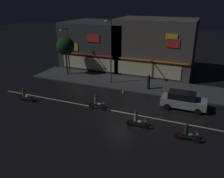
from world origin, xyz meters
name	(u,v)px	position (x,y,z in m)	size (l,w,h in m)	color
ground_plane	(121,112)	(0.00, 0.00, 0.00)	(140.00, 140.00, 0.00)	black
lane_divider_stripe	(121,112)	(0.00, 0.00, 0.01)	(28.46, 0.16, 0.01)	beige
sidewalk_far	(142,85)	(0.00, 7.83, 0.07)	(29.95, 5.13, 0.14)	#424447
storefront_left_block	(101,44)	(-8.99, 14.77, 3.42)	(10.33, 8.91, 6.84)	#383A3F
storefront_center_block	(155,46)	(0.00, 14.01, 3.81)	(10.66, 7.39, 7.63)	#56514C
streetlamp_west	(67,47)	(-10.91, 8.11, 3.96)	(0.44, 1.64, 6.39)	#47494C
streetlamp_mid	(110,47)	(-3.93, 6.78, 4.74)	(0.44, 1.64, 7.89)	#47494C
pedestrian_on_sidewalk	(148,82)	(1.01, 6.64, 0.98)	(0.39, 0.39, 1.83)	#232328
street_tree	(65,46)	(-10.97, 7.82, 4.15)	(2.46, 2.46, 5.27)	#473323
parked_car_near_kerb	(183,100)	(5.39, 3.15, 0.87)	(4.30, 1.98, 1.67)	#9EA0A5
motorcycle_lead	(97,103)	(-2.37, -0.31, 0.63)	(1.90, 0.60, 1.52)	black
motorcycle_following	(25,96)	(-10.23, -1.50, 0.63)	(1.90, 0.60, 1.52)	black
motorcycle_opposite_lane	(187,134)	(6.37, -2.59, 0.63)	(1.90, 0.60, 1.52)	black
motorcycle_trailing_far	(137,121)	(2.25, -2.15, 0.63)	(1.90, 0.60, 1.52)	black
traffic_cone	(123,90)	(-1.43, 4.77, 0.28)	(0.36, 0.36, 0.55)	orange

